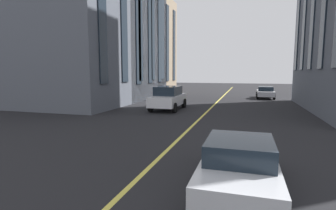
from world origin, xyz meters
The scene contains 6 objects.
lane_centre_line centered at (20.00, 0.00, 0.00)m, with size 80.00×0.16×0.01m.
car_white_far centered at (37.44, -4.90, 0.70)m, with size 4.40×1.95×1.37m.
car_white_parked_a centered at (25.33, 3.19, 0.97)m, with size 4.70×2.14×1.88m.
car_silver_parked_b centered at (11.81, -2.76, 0.70)m, with size 4.40×1.95×1.37m.
building_left_near centered at (35.90, 12.76, 6.51)m, with size 16.31×10.65×13.02m.
building_left_far centered at (29.88, 13.69, 7.67)m, with size 17.83×12.51×15.34m.
Camera 1 is at (5.12, -2.89, 3.00)m, focal length 28.15 mm.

